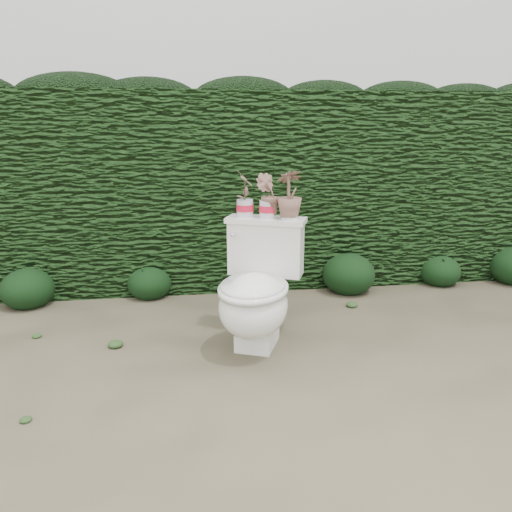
{
  "coord_description": "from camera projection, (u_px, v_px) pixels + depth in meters",
  "views": [
    {
      "loc": [
        -0.48,
        -2.78,
        1.36
      ],
      "look_at": [
        -0.05,
        0.21,
        0.55
      ],
      "focal_mm": 35.0,
      "sensor_mm": 36.0,
      "label": 1
    }
  ],
  "objects": [
    {
      "name": "potted_plant_left",
      "position": [
        245.0,
        195.0,
        3.15
      ],
      "size": [
        0.12,
        0.16,
        0.28
      ],
      "primitive_type": "imported",
      "rotation": [
        0.0,
        0.0,
        1.4
      ],
      "color": "#1F6529",
      "rests_on": "toilet"
    },
    {
      "name": "liriope_clump_2",
      "position": [
        149.0,
        280.0,
        4.0
      ],
      "size": [
        0.35,
        0.35,
        0.28
      ],
      "primitive_type": "ellipsoid",
      "color": "black",
      "rests_on": "ground"
    },
    {
      "name": "potted_plant_center",
      "position": [
        268.0,
        197.0,
        3.12
      ],
      "size": [
        0.17,
        0.15,
        0.26
      ],
      "primitive_type": "imported",
      "rotation": [
        0.0,
        0.0,
        2.85
      ],
      "color": "#1F6529",
      "rests_on": "toilet"
    },
    {
      "name": "liriope_clump_3",
      "position": [
        250.0,
        277.0,
        4.1
      ],
      "size": [
        0.33,
        0.33,
        0.26
      ],
      "primitive_type": "ellipsoid",
      "color": "black",
      "rests_on": "ground"
    },
    {
      "name": "toilet",
      "position": [
        257.0,
        293.0,
        3.04
      ],
      "size": [
        0.68,
        0.8,
        0.78
      ],
      "rotation": [
        0.0,
        0.0,
        -0.39
      ],
      "color": "white",
      "rests_on": "ground"
    },
    {
      "name": "liriope_clump_5",
      "position": [
        440.0,
        268.0,
        4.32
      ],
      "size": [
        0.35,
        0.35,
        0.28
      ],
      "primitive_type": "ellipsoid",
      "color": "black",
      "rests_on": "ground"
    },
    {
      "name": "house_wall",
      "position": [
        246.0,
        83.0,
        8.37
      ],
      "size": [
        8.0,
        3.5,
        4.0
      ],
      "primitive_type": "cube",
      "color": "silver",
      "rests_on": "ground"
    },
    {
      "name": "liriope_clump_4",
      "position": [
        349.0,
        271.0,
        4.11
      ],
      "size": [
        0.43,
        0.43,
        0.35
      ],
      "primitive_type": "ellipsoid",
      "color": "black",
      "rests_on": "ground"
    },
    {
      "name": "hedge",
      "position": [
        239.0,
        188.0,
        4.39
      ],
      "size": [
        8.0,
        1.0,
        1.6
      ],
      "primitive_type": "cube",
      "color": "#1D3F15",
      "rests_on": "ground"
    },
    {
      "name": "ground",
      "position": [
        269.0,
        350.0,
        3.07
      ],
      "size": [
        60.0,
        60.0,
        0.0
      ],
      "primitive_type": "plane",
      "color": "#676047",
      "rests_on": "ground"
    },
    {
      "name": "liriope_clump_1",
      "position": [
        27.0,
        285.0,
        3.8
      ],
      "size": [
        0.4,
        0.4,
        0.32
      ],
      "primitive_type": "ellipsoid",
      "color": "black",
      "rests_on": "ground"
    },
    {
      "name": "potted_plant_right",
      "position": [
        290.0,
        196.0,
        3.08
      ],
      "size": [
        0.2,
        0.2,
        0.29
      ],
      "primitive_type": "imported",
      "rotation": [
        0.0,
        0.0,
        3.43
      ],
      "color": "#1F6529",
      "rests_on": "toilet"
    }
  ]
}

